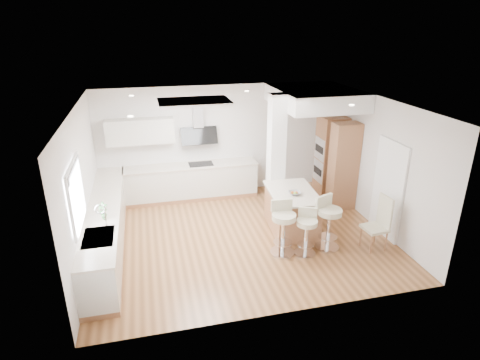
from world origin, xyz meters
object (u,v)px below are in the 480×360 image
object	(u,v)px
bar_stool_a	(283,225)
dining_chair	(380,221)
bar_stool_c	(328,220)
bar_stool_b	(307,230)
peninsula	(292,210)

from	to	relation	value
bar_stool_a	dining_chair	world-z (taller)	dining_chair
bar_stool_c	dining_chair	distance (m)	1.01
bar_stool_a	bar_stool_b	world-z (taller)	bar_stool_a
bar_stool_b	bar_stool_a	bearing A→B (deg)	-173.36
bar_stool_a	bar_stool_c	size ratio (longest dim) A/B	0.99
peninsula	bar_stool_a	world-z (taller)	bar_stool_a
bar_stool_b	dining_chair	distance (m)	1.49
bar_stool_b	bar_stool_c	xyz separation A→B (m)	(0.50, 0.12, 0.09)
peninsula	bar_stool_b	world-z (taller)	peninsula
peninsula	bar_stool_a	xyz separation A→B (m)	(-0.50, -0.87, 0.16)
peninsula	dining_chair	xyz separation A→B (m)	(1.40, -1.14, 0.14)
bar_stool_b	bar_stool_c	world-z (taller)	bar_stool_c
bar_stool_b	peninsula	bearing A→B (deg)	110.34
bar_stool_c	bar_stool_a	bearing A→B (deg)	156.40
bar_stool_c	bar_stool_b	bearing A→B (deg)	170.88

